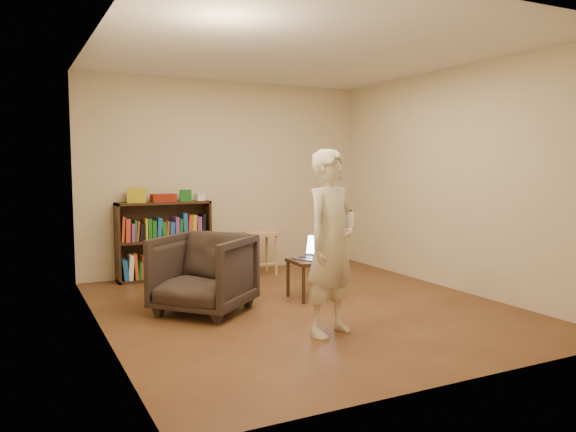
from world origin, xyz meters
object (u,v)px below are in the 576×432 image
person (331,243)px  stool (261,240)px  side_table (310,266)px  laptop (315,253)px  bookshelf (164,245)px  armchair (204,274)px

person → stool: bearing=58.5°
stool → person: bearing=-101.0°
stool → side_table: size_ratio=1.31×
stool → laptop: bearing=-90.1°
bookshelf → person: size_ratio=0.74×
laptop → bookshelf: bearing=-173.0°
side_table → person: person is taller
bookshelf → stool: bearing=-13.4°
stool → armchair: bearing=-130.4°
side_table → laptop: 0.15m
laptop → stool: bearing=152.1°
stool → armchair: 2.01m
armchair → person: (0.78, -1.18, 0.41)m
stool → person: (-0.53, -2.71, 0.35)m
armchair → side_table: 1.24m
side_table → laptop: bearing=14.2°
bookshelf → armchair: (-0.06, -1.83, -0.05)m
bookshelf → person: person is taller
stool → side_table: 1.50m
armchair → bookshelf: bearing=136.5°
armchair → laptop: (1.30, 0.05, 0.10)m
stool → armchair: size_ratio=0.66×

